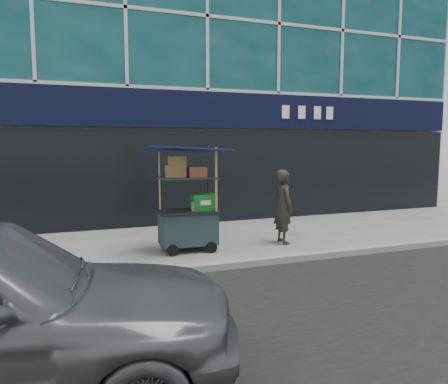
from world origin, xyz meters
name	(u,v)px	position (x,y,z in m)	size (l,w,h in m)	color
ground	(278,260)	(0.00, 0.00, 0.00)	(80.00, 80.00, 0.00)	#61625D
curb	(283,259)	(0.00, -0.20, 0.06)	(80.00, 0.18, 0.12)	gray
building	(175,15)	(0.00, 6.95, 6.02)	(16.00, 6.20, 12.00)	gray
vendor_cart	(189,214)	(-1.29, 1.21, 0.71)	(1.53, 1.11, 2.03)	#1B2E2F
vendor_man	(283,207)	(0.71, 1.14, 0.76)	(0.56, 0.37, 1.53)	black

